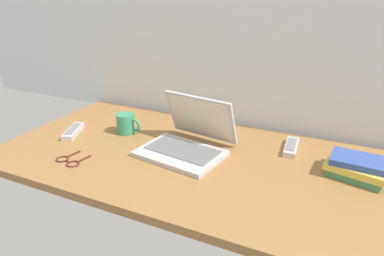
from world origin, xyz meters
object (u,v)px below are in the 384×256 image
at_px(remote_control_far, 291,147).
at_px(coffee_mug, 126,124).
at_px(laptop, 188,140).
at_px(remote_control_near, 73,131).
at_px(eyeglasses, 68,161).
at_px(book_stack, 358,168).

bearing_deg(remote_control_far, coffee_mug, -168.49).
relative_size(laptop, coffee_mug, 3.00).
relative_size(remote_control_near, remote_control_far, 1.01).
height_order(laptop, eyeglasses, laptop).
distance_m(coffee_mug, remote_control_far, 0.70).
height_order(eyeglasses, book_stack, book_stack).
xyz_separation_m(remote_control_far, eyeglasses, (-0.72, -0.45, -0.01)).
bearing_deg(coffee_mug, remote_control_near, -151.93).
xyz_separation_m(laptop, eyeglasses, (-0.36, -0.27, -0.04)).
relative_size(eyeglasses, book_stack, 0.54).
relative_size(laptop, eyeglasses, 2.87).
relative_size(remote_control_near, book_stack, 0.75).
bearing_deg(eyeglasses, coffee_mug, 83.15).
height_order(remote_control_far, book_stack, book_stack).
bearing_deg(remote_control_near, book_stack, 6.78).
bearing_deg(coffee_mug, laptop, -8.08).
distance_m(laptop, coffee_mug, 0.32).
bearing_deg(laptop, eyeglasses, -142.84).
xyz_separation_m(eyeglasses, book_stack, (0.96, 0.34, 0.03)).
bearing_deg(book_stack, remote_control_far, 154.98).
height_order(laptop, remote_control_near, laptop).
relative_size(remote_control_near, eyeglasses, 1.38).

